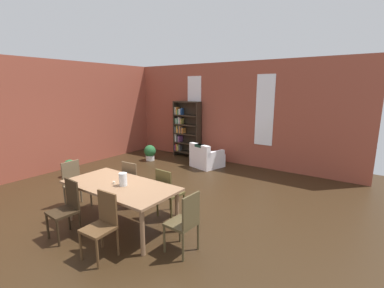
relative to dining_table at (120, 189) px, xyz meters
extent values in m
plane|color=#302011|center=(-0.52, 0.88, -0.70)|extent=(10.40, 10.40, 0.00)
cube|color=brown|center=(-0.52, 4.94, 0.91)|extent=(8.22, 0.12, 3.21)
cube|color=brown|center=(-4.18, 0.88, 0.91)|extent=(0.12, 9.00, 3.21)
cube|color=white|center=(-1.78, 4.87, 1.07)|extent=(0.55, 0.02, 2.09)
cube|color=white|center=(0.75, 4.87, 1.07)|extent=(0.55, 0.02, 2.09)
cube|color=#896345|center=(0.00, 0.00, 0.06)|extent=(2.07, 1.01, 0.04)
cylinder|color=#896345|center=(-0.93, -0.41, -0.33)|extent=(0.07, 0.07, 0.74)
cylinder|color=#896345|center=(0.93, -0.41, -0.33)|extent=(0.07, 0.07, 0.74)
cylinder|color=#896345|center=(-0.93, 0.41, -0.33)|extent=(0.07, 0.07, 0.74)
cylinder|color=#896345|center=(0.93, 0.41, -0.33)|extent=(0.07, 0.07, 0.74)
cylinder|color=silver|center=(0.09, 0.00, 0.19)|extent=(0.14, 0.14, 0.22)
cylinder|color=silver|center=(-0.10, -0.04, 0.10)|extent=(0.04, 0.04, 0.05)
cube|color=black|center=(-0.46, -0.81, -0.25)|extent=(0.43, 0.43, 0.04)
cube|color=black|center=(-0.45, -0.62, 0.00)|extent=(0.38, 0.06, 0.50)
cylinder|color=black|center=(-0.66, -0.97, -0.49)|extent=(0.04, 0.04, 0.43)
cylinder|color=black|center=(-0.30, -1.00, -0.49)|extent=(0.04, 0.04, 0.43)
cylinder|color=black|center=(-0.63, -0.62, -0.49)|extent=(0.04, 0.04, 0.43)
cylinder|color=black|center=(-0.27, -0.64, -0.49)|extent=(0.04, 0.04, 0.43)
cube|color=#473E1D|center=(0.46, 0.81, -0.25)|extent=(0.42, 0.42, 0.04)
cube|color=#473E1D|center=(0.45, 0.62, 0.00)|extent=(0.38, 0.05, 0.50)
cylinder|color=#473E1D|center=(0.66, 0.98, -0.49)|extent=(0.04, 0.04, 0.43)
cylinder|color=#473E1D|center=(0.30, 1.00, -0.49)|extent=(0.04, 0.04, 0.43)
cylinder|color=#473E1D|center=(0.63, 0.62, -0.49)|extent=(0.04, 0.04, 0.43)
cylinder|color=#473E1D|center=(0.27, 0.64, -0.49)|extent=(0.04, 0.04, 0.43)
cube|color=#4B3E24|center=(1.33, 0.00, -0.25)|extent=(0.42, 0.42, 0.04)
cube|color=#4B3E24|center=(1.52, -0.01, 0.00)|extent=(0.05, 0.38, 0.50)
cylinder|color=#4B3E24|center=(1.16, 0.19, -0.49)|extent=(0.04, 0.04, 0.43)
cylinder|color=#4B3E24|center=(1.15, -0.17, -0.49)|extent=(0.04, 0.04, 0.43)
cylinder|color=#4B3E24|center=(1.52, 0.17, -0.49)|extent=(0.04, 0.04, 0.43)
cylinder|color=#4B3E24|center=(1.51, -0.19, -0.49)|extent=(0.04, 0.04, 0.43)
cube|color=#52371E|center=(0.46, -0.81, -0.25)|extent=(0.42, 0.42, 0.04)
cube|color=#52371E|center=(0.46, -0.62, 0.00)|extent=(0.38, 0.05, 0.50)
cylinder|color=#52371E|center=(0.29, -1.00, -0.49)|extent=(0.04, 0.04, 0.43)
cylinder|color=#52371E|center=(0.65, -0.98, -0.49)|extent=(0.04, 0.04, 0.43)
cylinder|color=#52371E|center=(0.28, -0.64, -0.49)|extent=(0.04, 0.04, 0.43)
cylinder|color=#52371E|center=(0.64, -0.62, -0.49)|extent=(0.04, 0.04, 0.43)
cube|color=brown|center=(-0.46, 0.81, -0.25)|extent=(0.43, 0.43, 0.04)
cube|color=brown|center=(-0.45, 0.62, 0.00)|extent=(0.38, 0.06, 0.50)
cylinder|color=brown|center=(-0.30, 1.00, -0.49)|extent=(0.04, 0.04, 0.43)
cylinder|color=brown|center=(-0.66, 0.97, -0.49)|extent=(0.04, 0.04, 0.43)
cylinder|color=brown|center=(-0.27, 0.64, -0.49)|extent=(0.04, 0.04, 0.43)
cylinder|color=brown|center=(-0.63, 0.62, -0.49)|extent=(0.04, 0.04, 0.43)
cube|color=brown|center=(-1.33, 0.00, -0.25)|extent=(0.41, 0.41, 0.04)
cube|color=brown|center=(-1.52, 0.00, 0.00)|extent=(0.04, 0.38, 0.50)
cylinder|color=brown|center=(-1.16, -0.18, -0.49)|extent=(0.04, 0.04, 0.43)
cylinder|color=brown|center=(-1.15, 0.18, -0.49)|extent=(0.04, 0.04, 0.43)
cylinder|color=brown|center=(-1.52, -0.18, -0.49)|extent=(0.04, 0.04, 0.43)
cylinder|color=brown|center=(-1.51, 0.18, -0.49)|extent=(0.04, 0.04, 0.43)
cube|color=#2D2319|center=(-2.46, 4.68, 0.28)|extent=(0.04, 0.30, 1.96)
cube|color=#2D2319|center=(-1.46, 4.68, 0.28)|extent=(0.04, 0.30, 1.96)
cube|color=#2D2319|center=(-1.96, 4.83, 0.28)|extent=(1.03, 0.01, 1.96)
cube|color=#2D2319|center=(-1.96, 4.68, -0.54)|extent=(0.99, 0.30, 0.04)
cube|color=#8C4C8C|center=(-2.42, 4.68, -0.42)|extent=(0.03, 0.25, 0.19)
cube|color=#B22D28|center=(-2.38, 4.68, -0.39)|extent=(0.03, 0.25, 0.25)
cube|color=gold|center=(-2.35, 4.68, -0.40)|extent=(0.03, 0.22, 0.24)
cube|color=gold|center=(-2.31, 4.68, -0.43)|extent=(0.04, 0.24, 0.18)
cube|color=#4C4C51|center=(-2.26, 4.68, -0.40)|extent=(0.05, 0.17, 0.23)
cube|color=#2D2319|center=(-1.96, 4.68, -0.21)|extent=(0.99, 0.30, 0.04)
cube|color=white|center=(-2.41, 4.68, -0.06)|extent=(0.05, 0.22, 0.27)
cube|color=#4C4C51|center=(-2.35, 4.68, -0.06)|extent=(0.05, 0.20, 0.26)
cube|color=#4C4C51|center=(-2.30, 4.68, -0.10)|extent=(0.04, 0.23, 0.19)
cube|color=#8C4C8C|center=(-2.25, 4.68, -0.08)|extent=(0.03, 0.25, 0.22)
cube|color=#2D2319|center=(-1.96, 4.68, 0.12)|extent=(0.99, 0.30, 0.04)
cube|color=#4C4C51|center=(-2.42, 4.68, 0.25)|extent=(0.04, 0.25, 0.22)
cube|color=gold|center=(-2.36, 4.68, 0.26)|extent=(0.04, 0.18, 0.26)
cube|color=orange|center=(-2.31, 4.68, 0.21)|extent=(0.04, 0.23, 0.15)
cube|color=#4C4C51|center=(-2.25, 4.68, 0.27)|extent=(0.05, 0.20, 0.28)
cube|color=orange|center=(-2.20, 4.68, 0.26)|extent=(0.03, 0.24, 0.25)
cube|color=#4C4C51|center=(-2.16, 4.68, 0.24)|extent=(0.04, 0.18, 0.21)
cube|color=orange|center=(-2.10, 4.68, 0.23)|extent=(0.04, 0.22, 0.19)
cube|color=#2D2319|center=(-1.96, 4.68, 0.44)|extent=(0.99, 0.30, 0.04)
cube|color=#33724C|center=(-2.42, 4.68, 0.56)|extent=(0.03, 0.19, 0.19)
cube|color=white|center=(-2.38, 4.68, 0.56)|extent=(0.04, 0.17, 0.20)
cube|color=#33724C|center=(-2.33, 4.68, 0.55)|extent=(0.04, 0.18, 0.18)
cube|color=white|center=(-2.29, 4.68, 0.59)|extent=(0.03, 0.15, 0.25)
cube|color=white|center=(-2.25, 4.68, 0.57)|extent=(0.03, 0.15, 0.22)
cube|color=#8C4C8C|center=(-2.21, 4.68, 0.56)|extent=(0.03, 0.15, 0.19)
cube|color=gold|center=(-2.17, 4.68, 0.56)|extent=(0.03, 0.19, 0.19)
cube|color=#2D2319|center=(-1.96, 4.68, 0.77)|extent=(0.99, 0.30, 0.04)
cube|color=white|center=(-2.42, 4.68, 0.92)|extent=(0.04, 0.20, 0.26)
cube|color=orange|center=(-2.37, 4.68, 0.92)|extent=(0.03, 0.18, 0.27)
cube|color=gold|center=(-2.32, 4.68, 0.86)|extent=(0.03, 0.22, 0.15)
cube|color=#33724C|center=(-2.28, 4.68, 0.88)|extent=(0.03, 0.24, 0.17)
cube|color=white|center=(-2.23, 4.68, 0.89)|extent=(0.05, 0.20, 0.21)
cube|color=#284C8C|center=(-2.17, 4.68, 0.90)|extent=(0.04, 0.15, 0.23)
cube|color=#2D2319|center=(-1.96, 4.68, 1.24)|extent=(0.99, 0.30, 0.04)
cube|color=white|center=(-0.71, 4.03, -0.50)|extent=(0.99, 0.99, 0.40)
cube|color=white|center=(-0.79, 3.72, -0.13)|extent=(0.81, 0.37, 0.35)
cube|color=white|center=(-0.38, 3.94, -0.23)|extent=(0.31, 0.73, 0.15)
cube|color=white|center=(-1.03, 4.12, -0.23)|extent=(0.31, 0.73, 0.15)
cube|color=#19382D|center=(-0.79, 3.72, 0.01)|extent=(0.32, 0.24, 0.08)
cylinder|color=#333338|center=(-3.30, 1.01, -0.59)|extent=(0.25, 0.25, 0.21)
sphere|color=#235B2D|center=(-3.30, 1.01, -0.37)|extent=(0.30, 0.30, 0.30)
cylinder|color=silver|center=(-2.68, 3.54, -0.62)|extent=(0.29, 0.29, 0.17)
sphere|color=#235B2D|center=(-2.68, 3.54, -0.37)|extent=(0.40, 0.40, 0.40)
camera|label=1|loc=(3.56, -2.91, 1.72)|focal=25.20mm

